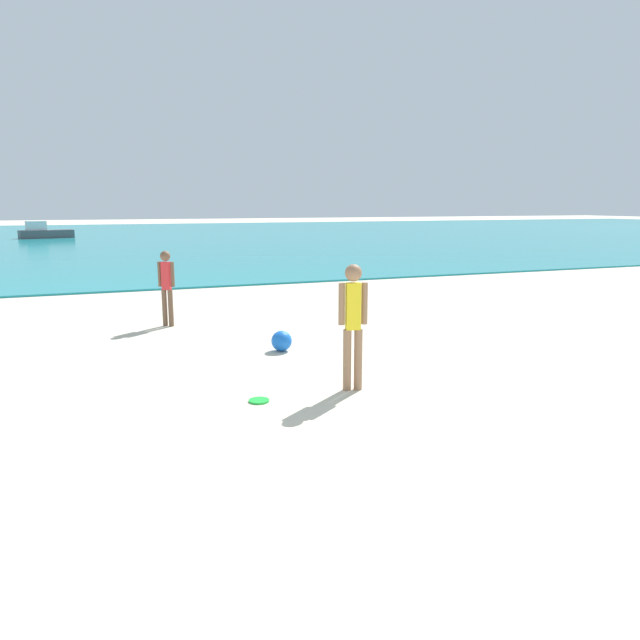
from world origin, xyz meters
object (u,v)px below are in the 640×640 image
at_px(person_standing, 353,320).
at_px(boat_far, 44,232).
at_px(person_distant, 167,284).
at_px(beach_ball, 282,341).
at_px(frisbee, 259,401).

height_order(person_standing, boat_far, person_standing).
xyz_separation_m(person_distant, beach_ball, (1.56, -2.93, -0.72)).
distance_m(boat_far, beach_ball, 39.00).
relative_size(person_standing, frisbee, 6.49).
relative_size(person_distant, beach_ball, 4.40).
xyz_separation_m(person_distant, boat_far, (-4.29, 35.62, -0.41)).
xyz_separation_m(frisbee, boat_far, (-4.74, 41.05, 0.48)).
relative_size(person_distant, boat_far, 0.41).
xyz_separation_m(frisbee, beach_ball, (1.10, 2.50, 0.17)).
bearing_deg(frisbee, boat_far, 96.59).
relative_size(boat_far, beach_ball, 10.65).
xyz_separation_m(person_standing, beach_ball, (-0.24, 2.47, -0.81)).
bearing_deg(frisbee, person_standing, 1.03).
distance_m(frisbee, person_distant, 5.52).
height_order(person_distant, boat_far, person_distant).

